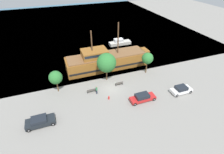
{
  "coord_description": "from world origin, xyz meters",
  "views": [
    {
      "loc": [
        -9.47,
        -26.24,
        21.49
      ],
      "look_at": [
        0.87,
        2.0,
        1.2
      ],
      "focal_mm": 28.0,
      "sensor_mm": 36.0,
      "label": 1
    }
  ],
  "objects_px": {
    "pirate_ship": "(106,60)",
    "pedestrian_walking_near": "(97,90)",
    "parked_car_curb_mid": "(181,90)",
    "parked_car_curb_front": "(40,121)",
    "bench_promenade_east": "(119,83)",
    "fire_hydrant": "(109,98)",
    "bench_promenade_west": "(92,90)",
    "parked_car_curb_rear": "(142,97)",
    "moored_boat_dockside": "(120,42)"
  },
  "relations": [
    {
      "from": "fire_hydrant",
      "to": "bench_promenade_west",
      "type": "height_order",
      "value": "bench_promenade_west"
    },
    {
      "from": "parked_car_curb_front",
      "to": "fire_hydrant",
      "type": "relative_size",
      "value": 5.75
    },
    {
      "from": "bench_promenade_west",
      "to": "parked_car_curb_rear",
      "type": "bearing_deg",
      "value": -34.18
    },
    {
      "from": "pirate_ship",
      "to": "pedestrian_walking_near",
      "type": "distance_m",
      "value": 10.08
    },
    {
      "from": "parked_car_curb_front",
      "to": "bench_promenade_east",
      "type": "relative_size",
      "value": 2.82
    },
    {
      "from": "parked_car_curb_front",
      "to": "parked_car_curb_mid",
      "type": "distance_m",
      "value": 25.7
    },
    {
      "from": "pirate_ship",
      "to": "parked_car_curb_mid",
      "type": "height_order",
      "value": "pirate_ship"
    },
    {
      "from": "moored_boat_dockside",
      "to": "parked_car_curb_mid",
      "type": "xyz_separation_m",
      "value": [
        2.41,
        -25.5,
        0.03
      ]
    },
    {
      "from": "bench_promenade_west",
      "to": "parked_car_curb_front",
      "type": "bearing_deg",
      "value": -151.93
    },
    {
      "from": "bench_promenade_east",
      "to": "pedestrian_walking_near",
      "type": "height_order",
      "value": "pedestrian_walking_near"
    },
    {
      "from": "parked_car_curb_mid",
      "to": "bench_promenade_east",
      "type": "relative_size",
      "value": 2.62
    },
    {
      "from": "pirate_ship",
      "to": "parked_car_curb_rear",
      "type": "relative_size",
      "value": 4.2
    },
    {
      "from": "bench_promenade_east",
      "to": "pedestrian_walking_near",
      "type": "bearing_deg",
      "value": -168.3
    },
    {
      "from": "pirate_ship",
      "to": "bench_promenade_east",
      "type": "xyz_separation_m",
      "value": [
        0.22,
        -7.74,
        -1.48
      ]
    },
    {
      "from": "parked_car_curb_rear",
      "to": "bench_promenade_east",
      "type": "bearing_deg",
      "value": 110.7
    },
    {
      "from": "bench_promenade_east",
      "to": "pirate_ship",
      "type": "bearing_deg",
      "value": 91.63
    },
    {
      "from": "pirate_ship",
      "to": "pedestrian_walking_near",
      "type": "height_order",
      "value": "pirate_ship"
    },
    {
      "from": "parked_car_curb_mid",
      "to": "bench_promenade_west",
      "type": "relative_size",
      "value": 2.28
    },
    {
      "from": "parked_car_curb_mid",
      "to": "bench_promenade_west",
      "type": "bearing_deg",
      "value": 159.61
    },
    {
      "from": "parked_car_curb_mid",
      "to": "parked_car_curb_rear",
      "type": "relative_size",
      "value": 0.86
    },
    {
      "from": "pirate_ship",
      "to": "bench_promenade_east",
      "type": "height_order",
      "value": "pirate_ship"
    },
    {
      "from": "pirate_ship",
      "to": "parked_car_curb_mid",
      "type": "distance_m",
      "value": 17.62
    },
    {
      "from": "fire_hydrant",
      "to": "parked_car_curb_front",
      "type": "bearing_deg",
      "value": -170.74
    },
    {
      "from": "moored_boat_dockside",
      "to": "bench_promenade_east",
      "type": "distance_m",
      "value": 20.72
    },
    {
      "from": "pirate_ship",
      "to": "parked_car_curb_mid",
      "type": "xyz_separation_m",
      "value": [
        10.52,
        -14.08,
        -1.2
      ]
    },
    {
      "from": "pirate_ship",
      "to": "parked_car_curb_front",
      "type": "height_order",
      "value": "pirate_ship"
    },
    {
      "from": "fire_hydrant",
      "to": "pedestrian_walking_near",
      "type": "bearing_deg",
      "value": 124.16
    },
    {
      "from": "bench_promenade_west",
      "to": "pirate_ship",
      "type": "bearing_deg",
      "value": 54.82
    },
    {
      "from": "moored_boat_dockside",
      "to": "parked_car_curb_rear",
      "type": "distance_m",
      "value": 25.62
    },
    {
      "from": "fire_hydrant",
      "to": "pedestrian_walking_near",
      "type": "xyz_separation_m",
      "value": [
        -1.62,
        2.38,
        0.47
      ]
    },
    {
      "from": "parked_car_curb_mid",
      "to": "bench_promenade_west",
      "type": "xyz_separation_m",
      "value": [
        -16.2,
        6.02,
        -0.27
      ]
    },
    {
      "from": "parked_car_curb_rear",
      "to": "pedestrian_walking_near",
      "type": "relative_size",
      "value": 2.75
    },
    {
      "from": "parked_car_curb_front",
      "to": "pedestrian_walking_near",
      "type": "height_order",
      "value": "pedestrian_walking_near"
    },
    {
      "from": "parked_car_curb_front",
      "to": "parked_car_curb_rear",
      "type": "height_order",
      "value": "parked_car_curb_rear"
    },
    {
      "from": "parked_car_curb_front",
      "to": "fire_hydrant",
      "type": "xyz_separation_m",
      "value": [
        11.94,
        1.95,
        -0.3
      ]
    },
    {
      "from": "parked_car_curb_front",
      "to": "parked_car_curb_rear",
      "type": "distance_m",
      "value": 17.59
    },
    {
      "from": "parked_car_curb_mid",
      "to": "bench_promenade_west",
      "type": "height_order",
      "value": "parked_car_curb_mid"
    },
    {
      "from": "parked_car_curb_mid",
      "to": "fire_hydrant",
      "type": "relative_size",
      "value": 5.36
    },
    {
      "from": "moored_boat_dockside",
      "to": "parked_car_curb_mid",
      "type": "distance_m",
      "value": 25.61
    },
    {
      "from": "moored_boat_dockside",
      "to": "bench_promenade_west",
      "type": "xyz_separation_m",
      "value": [
        -13.79,
        -19.48,
        -0.25
      ]
    },
    {
      "from": "parked_car_curb_mid",
      "to": "fire_hydrant",
      "type": "height_order",
      "value": "parked_car_curb_mid"
    },
    {
      "from": "fire_hydrant",
      "to": "bench_promenade_east",
      "type": "relative_size",
      "value": 0.49
    },
    {
      "from": "parked_car_curb_mid",
      "to": "moored_boat_dockside",
      "type": "bearing_deg",
      "value": 95.39
    },
    {
      "from": "moored_boat_dockside",
      "to": "parked_car_curb_mid",
      "type": "height_order",
      "value": "moored_boat_dockside"
    },
    {
      "from": "bench_promenade_east",
      "to": "bench_promenade_west",
      "type": "bearing_deg",
      "value": -176.89
    },
    {
      "from": "pirate_ship",
      "to": "fire_hydrant",
      "type": "bearing_deg",
      "value": -106.1
    },
    {
      "from": "bench_promenade_west",
      "to": "fire_hydrant",
      "type": "bearing_deg",
      "value": -51.7
    },
    {
      "from": "bench_promenade_east",
      "to": "pedestrian_walking_near",
      "type": "distance_m",
      "value": 5.19
    },
    {
      "from": "fire_hydrant",
      "to": "bench_promenade_west",
      "type": "xyz_separation_m",
      "value": [
        -2.46,
        3.11,
        0.03
      ]
    },
    {
      "from": "parked_car_curb_mid",
      "to": "bench_promenade_east",
      "type": "bearing_deg",
      "value": 148.38
    }
  ]
}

